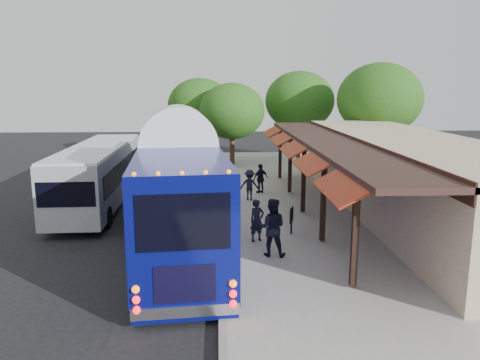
# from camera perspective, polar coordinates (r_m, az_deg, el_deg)

# --- Properties ---
(ground) EXTENTS (90.00, 90.00, 0.00)m
(ground) POSITION_cam_1_polar(r_m,az_deg,el_deg) (17.33, -2.49, -8.21)
(ground) COLOR black
(ground) RESTS_ON ground
(sidewalk) EXTENTS (10.00, 40.00, 0.15)m
(sidewalk) POSITION_cam_1_polar(r_m,az_deg,el_deg) (21.71, 10.81, -4.15)
(sidewalk) COLOR #9E9B93
(sidewalk) RESTS_ON ground
(curb) EXTENTS (0.20, 40.00, 0.16)m
(curb) POSITION_cam_1_polar(r_m,az_deg,el_deg) (21.12, -2.40, -4.38)
(curb) COLOR gray
(curb) RESTS_ON ground
(station_shelter) EXTENTS (8.15, 20.00, 3.60)m
(station_shelter) POSITION_cam_1_polar(r_m,az_deg,el_deg) (22.35, 19.45, 0.51)
(station_shelter) COLOR tan
(station_shelter) RESTS_ON ground
(coach_bus) EXTENTS (3.89, 12.93, 4.08)m
(coach_bus) POSITION_cam_1_polar(r_m,az_deg,el_deg) (17.24, -7.38, -0.83)
(coach_bus) COLOR #080E66
(coach_bus) RESTS_ON ground
(city_bus) EXTENTS (2.71, 11.14, 2.98)m
(city_bus) POSITION_cam_1_polar(r_m,az_deg,el_deg) (23.92, -16.81, 0.86)
(city_bus) COLOR gray
(city_bus) RESTS_ON ground
(ped_a) EXTENTS (0.68, 0.58, 1.58)m
(ped_a) POSITION_cam_1_polar(r_m,az_deg,el_deg) (17.32, 2.08, -4.95)
(ped_a) COLOR black
(ped_a) RESTS_ON sidewalk
(ped_b) EXTENTS (1.08, 0.91, 1.98)m
(ped_b) POSITION_cam_1_polar(r_m,az_deg,el_deg) (15.85, 3.90, -5.77)
(ped_b) COLOR black
(ped_b) RESTS_ON sidewalk
(ped_c) EXTENTS (0.99, 0.81, 1.58)m
(ped_c) POSITION_cam_1_polar(r_m,az_deg,el_deg) (25.12, 2.53, 0.19)
(ped_c) COLOR black
(ped_c) RESTS_ON sidewalk
(ped_d) EXTENTS (1.10, 0.78, 1.55)m
(ped_d) POSITION_cam_1_polar(r_m,az_deg,el_deg) (23.54, 1.18, -0.60)
(ped_d) COLOR black
(ped_d) RESTS_ON sidewalk
(sign_board) EXTENTS (0.22, 0.46, 1.05)m
(sign_board) POSITION_cam_1_polar(r_m,az_deg,el_deg) (18.23, 6.29, -4.43)
(sign_board) COLOR black
(sign_board) RESTS_ON sidewalk
(tree_left) EXTENTS (4.74, 4.74, 6.06)m
(tree_left) POSITION_cam_1_polar(r_m,az_deg,el_deg) (33.97, -0.98, 8.38)
(tree_left) COLOR #382314
(tree_left) RESTS_ON ground
(tree_mid) EXTENTS (5.47, 5.47, 7.01)m
(tree_mid) POSITION_cam_1_polar(r_m,az_deg,el_deg) (37.80, 7.27, 9.54)
(tree_mid) COLOR #382314
(tree_mid) RESTS_ON ground
(tree_right) EXTENTS (5.79, 5.79, 7.41)m
(tree_right) POSITION_cam_1_polar(r_m,az_deg,el_deg) (33.84, 16.65, 9.43)
(tree_right) COLOR #382314
(tree_right) RESTS_ON ground
(tree_far) EXTENTS (5.03, 5.03, 6.44)m
(tree_far) POSITION_cam_1_polar(r_m,az_deg,el_deg) (36.91, -4.89, 8.97)
(tree_far) COLOR #382314
(tree_far) RESTS_ON ground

